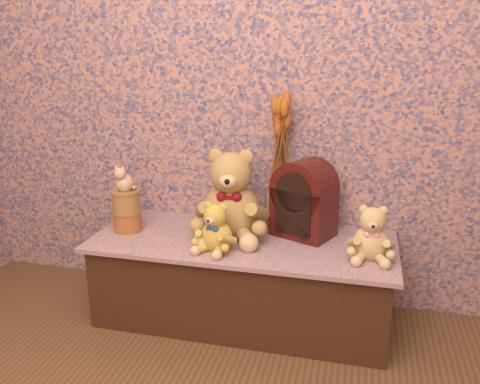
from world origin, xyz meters
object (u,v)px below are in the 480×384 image
Objects in this scene: teddy_large at (231,189)px; ceramic_vase at (279,206)px; biscuit_tin_lower at (127,221)px; cathedral_radio at (304,198)px; teddy_medium at (217,224)px; teddy_small at (372,230)px; cat_figurine at (124,177)px.

ceramic_vase is at bearing 31.02° from teddy_large.
biscuit_tin_lower is (-0.69, -0.22, -0.06)m from ceramic_vase.
teddy_large is 2.07× the size of ceramic_vase.
ceramic_vase is at bearing 172.04° from cathedral_radio.
teddy_medium reaches higher than biscuit_tin_lower.
teddy_small is at bearing -16.94° from teddy_large.
ceramic_vase is (-0.43, 0.26, -0.02)m from teddy_small.
cat_figurine reaches higher than teddy_medium.
teddy_large is at bearing -143.57° from cathedral_radio.
teddy_large is at bearing 8.04° from biscuit_tin_lower.
cat_figurine is (-0.82, -0.14, 0.08)m from cathedral_radio.
cathedral_radio is at bearing -31.43° from ceramic_vase.
teddy_medium is 0.40m from ceramic_vase.
biscuit_tin_lower is (-0.82, -0.14, -0.13)m from cathedral_radio.
ceramic_vase is 1.62× the size of cat_figurine.
teddy_small is 1.12m from biscuit_tin_lower.
teddy_medium is 0.65m from teddy_small.
cathedral_radio is 0.84m from cat_figurine.
biscuit_tin_lower is (-1.12, 0.04, -0.07)m from teddy_small.
teddy_medium is (-0.02, -0.18, -0.10)m from teddy_large.
teddy_large reaches higher than ceramic_vase.
ceramic_vase is at bearing 26.24° from cat_figurine.
cat_figurine reaches higher than teddy_small.
ceramic_vase is (0.21, 0.34, -0.01)m from teddy_medium.
teddy_small is at bearing -1.99° from biscuit_tin_lower.
biscuit_tin_lower is at bearing -146.52° from cathedral_radio.
cathedral_radio is at bearing 10.01° from biscuit_tin_lower.
teddy_large is 0.64m from teddy_small.
teddy_medium is at bearing -122.17° from ceramic_vase.
biscuit_tin_lower is at bearing 0.00° from cat_figurine.
cat_figurine is at bearing -162.07° from ceramic_vase.
ceramic_vase is 1.58× the size of biscuit_tin_lower.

